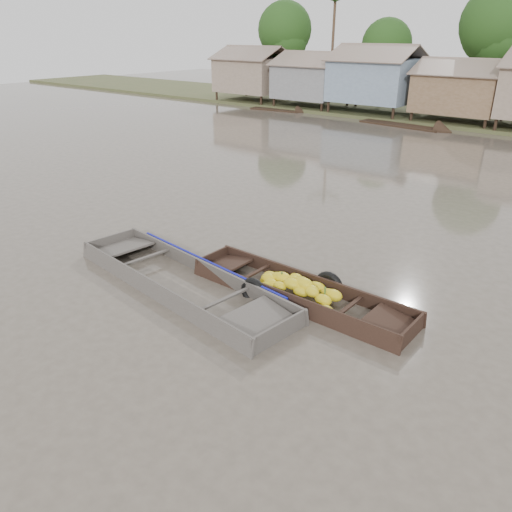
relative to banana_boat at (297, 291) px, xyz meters
The scene contains 3 objects.
ground 2.20m from the banana_boat, 163.94° to the right, with size 120.00×120.00×0.00m, color #4F483D.
banana_boat is the anchor object (origin of this frame).
viewer_boat 3.08m from the banana_boat, 152.12° to the right, with size 7.50×2.71×0.59m.
Camera 1 is at (8.36, -8.78, 6.25)m, focal length 35.00 mm.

